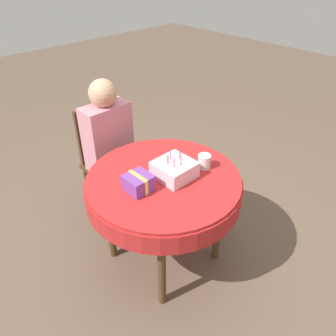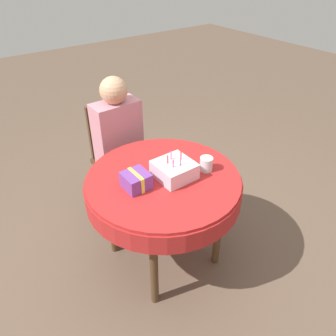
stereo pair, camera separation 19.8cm
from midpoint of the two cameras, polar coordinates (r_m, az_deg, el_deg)
ground_plane at (r=2.50m, az=1.65°, el=-14.99°), size 12.00×12.00×0.00m
dining_table at (r=2.06m, az=1.94°, el=-3.63°), size 0.98×0.98×0.72m
chair at (r=2.70m, az=-6.99°, el=2.44°), size 0.37×0.37×0.89m
person at (r=2.53m, az=-6.28°, el=5.54°), size 0.36×0.29×1.14m
birthday_cake at (r=1.99m, az=3.97°, el=-0.41°), size 0.22×0.22×0.16m
drinking_glass at (r=2.07m, az=9.41°, el=0.61°), size 0.08×0.08×0.09m
gift_box at (r=1.90m, az=-2.62°, el=-2.30°), size 0.14×0.15×0.10m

